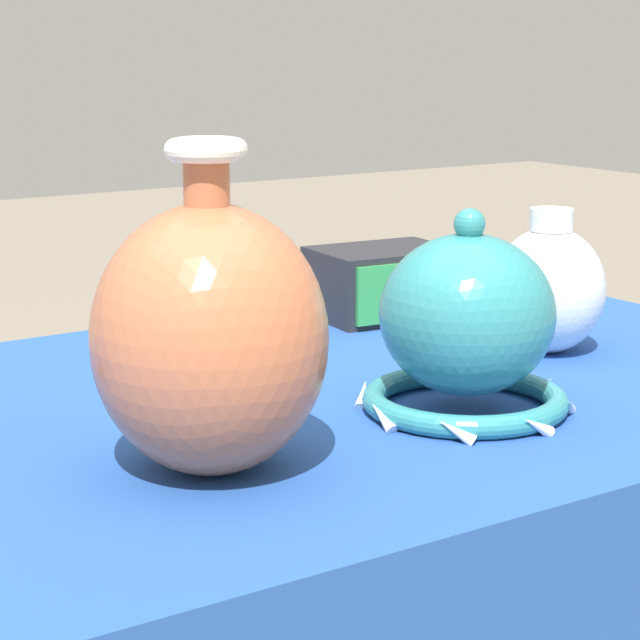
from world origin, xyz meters
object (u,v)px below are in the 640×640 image
object	(u,v)px
vase_dome_bell	(467,329)
vase_tall_bulbous	(210,337)
mosaic_tile_box	(383,283)
jar_round_porcelain	(549,288)

from	to	relation	value
vase_dome_bell	vase_tall_bulbous	bearing A→B (deg)	-177.63
vase_tall_bulbous	vase_dome_bell	size ratio (longest dim) A/B	1.30
vase_dome_bell	mosaic_tile_box	size ratio (longest dim) A/B	1.14
jar_round_porcelain	vase_dome_bell	bearing A→B (deg)	-151.17
vase_tall_bulbous	vase_dome_bell	bearing A→B (deg)	2.37
mosaic_tile_box	vase_dome_bell	bearing A→B (deg)	-110.39
vase_dome_bell	jar_round_porcelain	world-z (taller)	vase_dome_bell
vase_tall_bulbous	mosaic_tile_box	world-z (taller)	vase_tall_bulbous
mosaic_tile_box	jar_round_porcelain	bearing A→B (deg)	-74.41
vase_dome_bell	mosaic_tile_box	distance (m)	0.42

